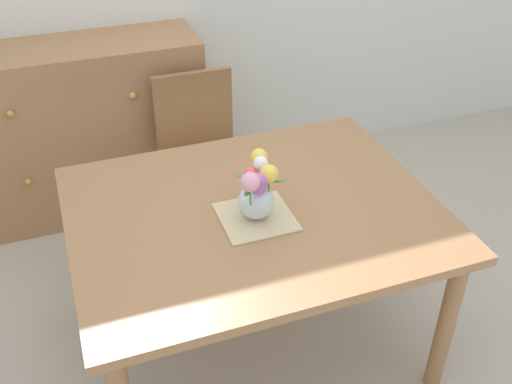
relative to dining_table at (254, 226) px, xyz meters
The scene contains 6 objects.
ground_plane 0.66m from the dining_table, ahead, with size 12.00×12.00×0.00m, color #B7AD99.
dining_table is the anchor object (origin of this frame).
chair_far 0.92m from the dining_table, 88.45° to the left, with size 0.42×0.42×0.90m.
dresser 1.46m from the dining_table, 113.32° to the left, with size 1.40×0.47×1.00m.
placemat 0.11m from the dining_table, 101.71° to the right, with size 0.27×0.27×0.01m, color #CCB789.
flower_vase 0.22m from the dining_table, 98.04° to the right, with size 0.20×0.23×0.25m.
Camera 1 is at (-0.63, -1.78, 2.12)m, focal length 41.97 mm.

